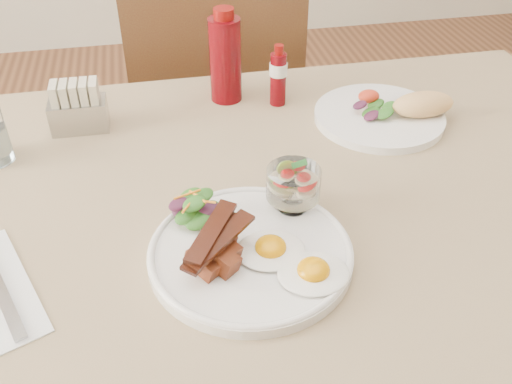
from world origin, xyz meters
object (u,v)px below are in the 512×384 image
object	(u,v)px
hot_sauce_bottle	(278,76)
table	(268,238)
second_plate	(390,113)
fruit_cup	(293,184)
sugar_caddy	(78,109)
main_plate	(250,254)
ketchup_bottle	(225,58)
chair_far	(215,116)

from	to	relation	value
hot_sauce_bottle	table	bearing A→B (deg)	-105.90
hot_sauce_bottle	second_plate	bearing A→B (deg)	-29.05
fruit_cup	second_plate	world-z (taller)	fruit_cup
hot_sauce_bottle	sugar_caddy	world-z (taller)	hot_sauce_bottle
fruit_cup	sugar_caddy	world-z (taller)	fruit_cup
main_plate	fruit_cup	size ratio (longest dim) A/B	3.51
fruit_cup	ketchup_bottle	bearing A→B (deg)	95.49
ketchup_bottle	sugar_caddy	xyz separation A→B (m)	(-0.28, -0.06, -0.05)
fruit_cup	ketchup_bottle	world-z (taller)	ketchup_bottle
fruit_cup	second_plate	bearing A→B (deg)	43.65
chair_far	sugar_caddy	world-z (taller)	chair_far
fruit_cup	sugar_caddy	bearing A→B (deg)	134.63
table	ketchup_bottle	bearing A→B (deg)	92.24
chair_far	main_plate	xyz separation A→B (m)	(-0.05, -0.79, 0.24)
chair_far	fruit_cup	distance (m)	0.77
chair_far	main_plate	bearing A→B (deg)	-93.90
fruit_cup	hot_sauce_bottle	size ratio (longest dim) A/B	0.65
table	chair_far	world-z (taller)	chair_far
table	chair_far	distance (m)	0.68
ketchup_bottle	fruit_cup	bearing A→B (deg)	-84.51
fruit_cup	chair_far	bearing A→B (deg)	91.92
ketchup_bottle	second_plate	bearing A→B (deg)	-27.10
second_plate	sugar_caddy	bearing A→B (deg)	171.59
second_plate	ketchup_bottle	world-z (taller)	ketchup_bottle
table	main_plate	bearing A→B (deg)	-112.59
main_plate	sugar_caddy	world-z (taller)	sugar_caddy
main_plate	fruit_cup	xyz separation A→B (m)	(0.08, 0.08, 0.05)
fruit_cup	hot_sauce_bottle	xyz separation A→B (m)	(0.06, 0.35, -0.00)
main_plate	sugar_caddy	bearing A→B (deg)	121.05
second_plate	hot_sauce_bottle	size ratio (longest dim) A/B	2.14
second_plate	ketchup_bottle	size ratio (longest dim) A/B	1.42
second_plate	sugar_caddy	size ratio (longest dim) A/B	2.54
fruit_cup	sugar_caddy	xyz separation A→B (m)	(-0.32, 0.32, -0.02)
sugar_caddy	main_plate	bearing A→B (deg)	-58.00
chair_far	main_plate	world-z (taller)	chair_far
chair_far	fruit_cup	bearing A→B (deg)	-88.08
main_plate	second_plate	world-z (taller)	second_plate
ketchup_bottle	hot_sauce_bottle	distance (m)	0.11
table	sugar_caddy	xyz separation A→B (m)	(-0.29, 0.27, 0.13)
table	sugar_caddy	world-z (taller)	sugar_caddy
chair_far	hot_sauce_bottle	world-z (taller)	chair_far
chair_far	ketchup_bottle	xyz separation A→B (m)	(-0.01, -0.33, 0.31)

